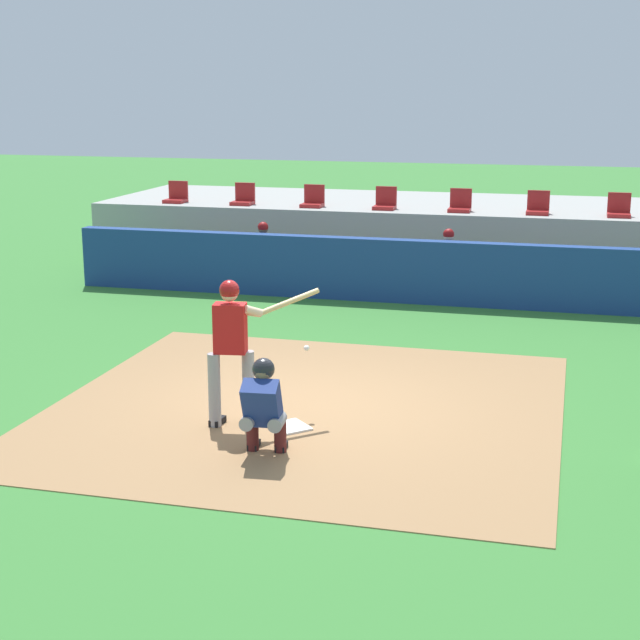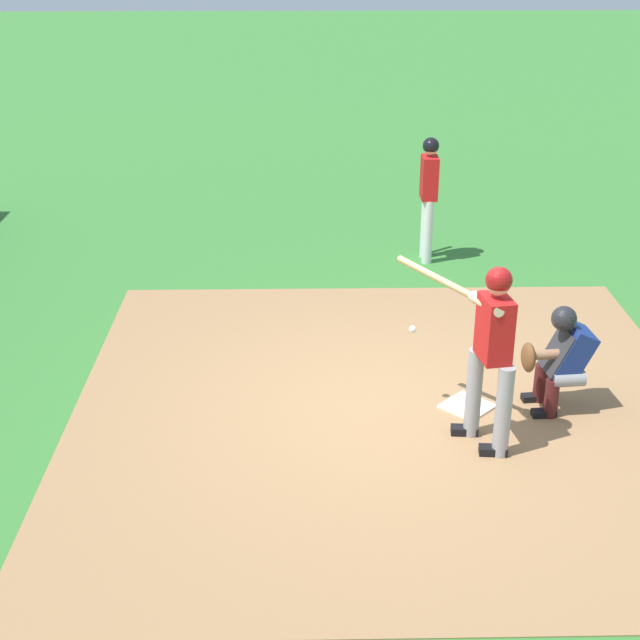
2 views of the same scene
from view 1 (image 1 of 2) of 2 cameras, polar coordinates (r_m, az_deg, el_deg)
The scene contains 17 objects.
ground_plane at distance 12.54m, azimuth -0.82°, elevation -5.18°, with size 80.00×80.00×0.00m, color #387A33.
dirt_infield at distance 12.53m, azimuth -0.82°, elevation -5.15°, with size 6.40×6.40×0.01m, color #9E754C.
home_plate at distance 11.80m, azimuth -1.86°, elevation -6.28°, with size 0.44×0.44×0.02m, color white.
batter_at_plate at distance 11.68m, azimuth -5.12°, elevation -1.34°, with size 1.16×0.99×1.80m.
catcher_crouched at distance 10.83m, azimuth -3.33°, elevation -4.87°, with size 0.52×1.84×1.13m.
dugout_wall at distance 18.53m, azimuth 4.56°, elevation 2.89°, with size 13.00×0.30×1.20m, color navy.
dugout_bench at distance 19.57m, azimuth 5.06°, elevation 2.34°, with size 11.80×0.44×0.45m, color olive.
dugout_player_0 at distance 20.05m, azimuth -3.45°, elevation 3.94°, with size 0.49×0.70×1.30m.
dugout_player_1 at distance 19.22m, azimuth 7.44°, elevation 3.43°, with size 0.49×0.70×1.30m.
stands_platform at distance 22.80m, azimuth 6.54°, elevation 5.12°, with size 15.00×4.40×1.40m, color #9E9E99.
stadium_seat_0 at distance 22.76m, azimuth -8.40°, elevation 7.17°, with size 0.46×0.46×0.48m.
stadium_seat_1 at distance 22.18m, azimuth -4.50°, elevation 7.11°, with size 0.46×0.46×0.48m.
stadium_seat_2 at distance 21.70m, azimuth -0.41°, elevation 7.00°, with size 0.46×0.46×0.48m.
stadium_seat_3 at distance 21.34m, azimuth 3.83°, elevation 6.86°, with size 0.46×0.46×0.48m.
stadium_seat_4 at distance 21.09m, azimuth 8.20°, elevation 6.67°, with size 0.46×0.46×0.48m.
stadium_seat_5 at distance 20.97m, azimuth 12.64°, elevation 6.45°, with size 0.46×0.46×0.48m.
stadium_seat_6 at distance 20.98m, azimuth 17.10°, elevation 6.18°, with size 0.46×0.46×0.48m.
Camera 1 is at (3.18, -11.43, 4.05)m, focal length 54.65 mm.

